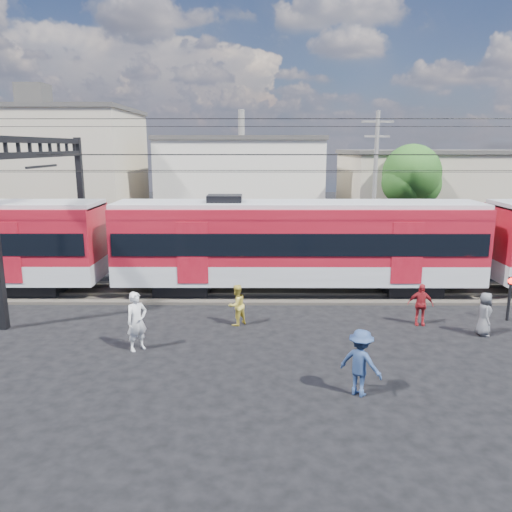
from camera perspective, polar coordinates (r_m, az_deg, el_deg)
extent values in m
plane|color=black|center=(15.25, 2.83, -12.99)|extent=(120.00, 120.00, 0.00)
cube|color=#2D2823|center=(22.72, 1.94, -4.17)|extent=(70.00, 3.40, 0.12)
cube|color=#59544C|center=(21.97, 2.00, -4.43)|extent=(70.00, 0.12, 0.12)
cube|color=#59544C|center=(23.41, 1.89, -3.37)|extent=(70.00, 0.12, 0.12)
cube|color=black|center=(24.72, -23.53, -3.16)|extent=(2.40, 2.20, 0.70)
cube|color=black|center=(22.88, -8.28, -3.42)|extent=(2.40, 2.20, 0.70)
cube|color=black|center=(23.65, 17.12, -3.34)|extent=(2.40, 2.20, 0.70)
cube|color=#989BA0|center=(22.49, 4.67, -1.50)|extent=(16.00, 3.00, 0.90)
cube|color=maroon|center=(22.15, 4.74, 2.64)|extent=(16.00, 3.00, 2.40)
cube|color=black|center=(22.20, 4.73, 2.01)|extent=(15.68, 3.08, 0.95)
cube|color=#989BA0|center=(21.98, 4.80, 5.86)|extent=(16.00, 2.60, 0.25)
cube|color=black|center=(28.04, -19.28, 5.49)|extent=(0.30, 0.30, 7.00)
cube|color=black|center=(23.68, -23.49, 12.04)|extent=(0.25, 9.30, 0.25)
cube|color=black|center=(23.68, -23.37, 10.59)|extent=(0.25, 9.30, 0.25)
cylinder|color=black|center=(21.10, 2.10, 9.57)|extent=(70.00, 0.03, 0.03)
cylinder|color=black|center=(22.50, 1.99, 9.75)|extent=(70.00, 0.03, 0.03)
cylinder|color=black|center=(21.08, 2.12, 11.47)|extent=(70.00, 0.03, 0.03)
cylinder|color=black|center=(22.48, 2.00, 11.53)|extent=(70.00, 0.03, 0.03)
cylinder|color=black|center=(18.31, 2.44, 15.40)|extent=(70.00, 0.03, 0.03)
cylinder|color=black|center=(25.30, 1.83, 14.57)|extent=(70.00, 0.03, 0.03)
cube|color=tan|center=(41.20, -23.38, 8.56)|extent=(14.00, 10.00, 9.00)
cube|color=#3F3D3A|center=(41.23, -23.95, 15.00)|extent=(14.28, 10.20, 0.30)
cube|color=beige|center=(40.90, -1.63, 8.13)|extent=(12.00, 12.00, 7.00)
cube|color=#3F3D3A|center=(40.79, -1.67, 13.25)|extent=(12.24, 12.24, 0.30)
cube|color=tan|center=(40.67, 21.54, 6.55)|extent=(16.00, 10.00, 6.00)
cube|color=#3F3D3A|center=(40.52, 21.89, 10.97)|extent=(16.32, 10.20, 0.30)
cylinder|color=slate|center=(29.62, 13.38, 7.63)|extent=(0.24, 0.24, 8.50)
cube|color=slate|center=(29.57, 13.75, 14.70)|extent=(1.80, 0.12, 0.12)
cube|color=slate|center=(29.54, 13.67, 13.15)|extent=(1.40, 0.12, 0.12)
cylinder|color=#382619|center=(33.52, 17.06, 4.00)|extent=(0.36, 0.36, 3.92)
sphere|color=#164B15|center=(33.25, 17.38, 9.02)|extent=(3.64, 3.64, 3.64)
sphere|color=#164B15|center=(33.76, 18.14, 7.82)|extent=(2.80, 2.80, 2.80)
imported|color=silver|center=(16.80, -13.46, -7.26)|extent=(0.85, 0.83, 1.96)
imported|color=gold|center=(18.64, -2.22, -5.62)|extent=(0.95, 0.94, 1.55)
imported|color=navy|center=(13.83, 11.86, -11.85)|extent=(1.36, 1.26, 1.84)
imported|color=maroon|center=(19.61, 18.28, -5.28)|extent=(0.98, 0.53, 1.59)
imported|color=#4C4C51|center=(19.38, 24.66, -6.05)|extent=(0.65, 0.85, 1.56)
cylinder|color=black|center=(21.39, 26.94, -4.51)|extent=(0.11, 0.11, 1.62)
sphere|color=#FF140C|center=(21.20, 27.15, -2.53)|extent=(0.25, 0.25, 0.25)
cube|color=black|center=(21.20, 27.15, -2.53)|extent=(0.23, 0.05, 0.32)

